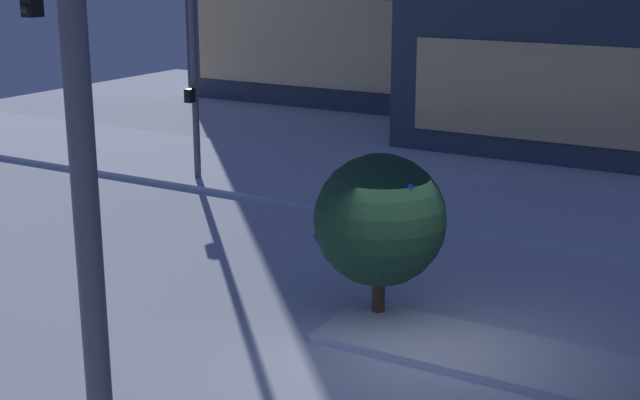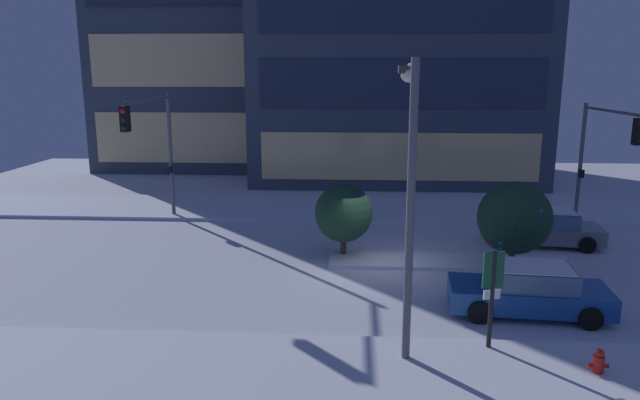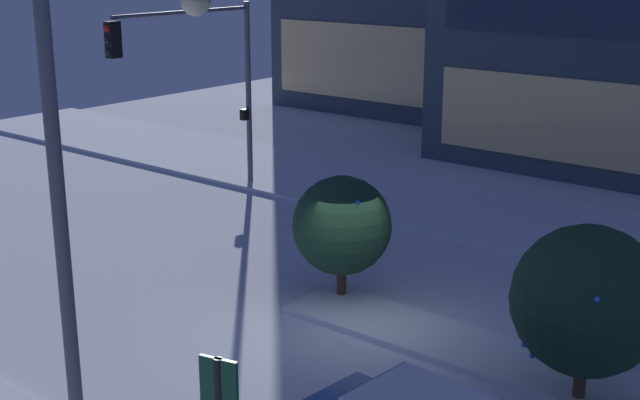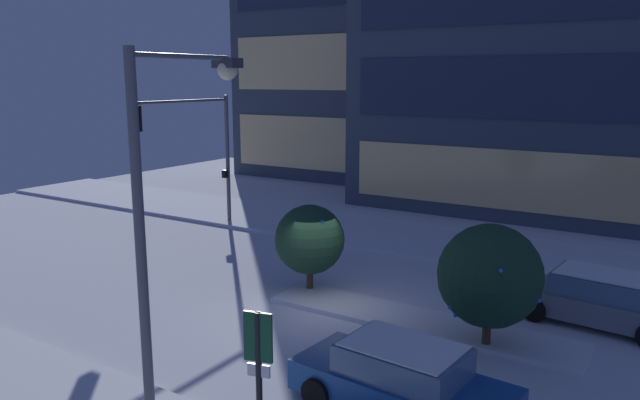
{
  "view_description": "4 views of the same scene",
  "coord_description": "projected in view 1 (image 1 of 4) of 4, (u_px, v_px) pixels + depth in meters",
  "views": [
    {
      "loc": [
        5.22,
        -11.97,
        6.07
      ],
      "look_at": [
        -2.2,
        0.66,
        2.05
      ],
      "focal_mm": 50.86,
      "sensor_mm": 36.0,
      "label": 1
    },
    {
      "loc": [
        -0.84,
        -20.58,
        7.01
      ],
      "look_at": [
        -2.13,
        0.94,
        2.27
      ],
      "focal_mm": 32.62,
      "sensor_mm": 36.0,
      "label": 2
    },
    {
      "loc": [
        9.96,
        -13.57,
        7.7
      ],
      "look_at": [
        -1.61,
        0.67,
        2.35
      ],
      "focal_mm": 48.75,
      "sensor_mm": 36.0,
      "label": 3
    },
    {
      "loc": [
        9.09,
        -14.72,
        6.78
      ],
      "look_at": [
        -1.2,
        1.54,
        2.95
      ],
      "focal_mm": 34.27,
      "sensor_mm": 36.0,
      "label": 4
    }
  ],
  "objects": [
    {
      "name": "curb_strip_far",
      "position": [
        574.0,
        214.0,
        21.41
      ],
      "size": [
        52.0,
        5.2,
        0.14
      ],
      "primitive_type": "cube",
      "color": "silver",
      "rests_on": "ground"
    },
    {
      "name": "median_strip",
      "position": [
        607.0,
        381.0,
        13.11
      ],
      "size": [
        9.0,
        1.8,
        0.14
      ],
      "primitive_type": "cube",
      "color": "silver",
      "rests_on": "ground"
    },
    {
      "name": "traffic_light_corner_far_left",
      "position": [
        135.0,
        31.0,
        21.73
      ],
      "size": [
        0.32,
        5.73,
        6.04
      ],
      "rotation": [
        0.0,
        0.0,
        -1.57
      ],
      "color": "#565960",
      "rests_on": "ground"
    },
    {
      "name": "street_lamp_arched",
      "position": [
        154.0,
        117.0,
        7.16
      ],
      "size": [
        0.56,
        2.8,
        7.34
      ],
      "rotation": [
        0.0,
        0.0,
        1.54
      ],
      "color": "#565960",
      "rests_on": "ground"
    },
    {
      "name": "ground",
      "position": [
        420.0,
        355.0,
        14.11
      ],
      "size": [
        52.0,
        52.0,
        0.0
      ],
      "primitive_type": "plane",
      "color": "silver"
    },
    {
      "name": "decorated_tree_median",
      "position": [
        380.0,
        220.0,
        15.06
      ],
      "size": [
        2.23,
        2.25,
        2.87
      ],
      "color": "#473323",
      "rests_on": "ground"
    }
  ]
}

